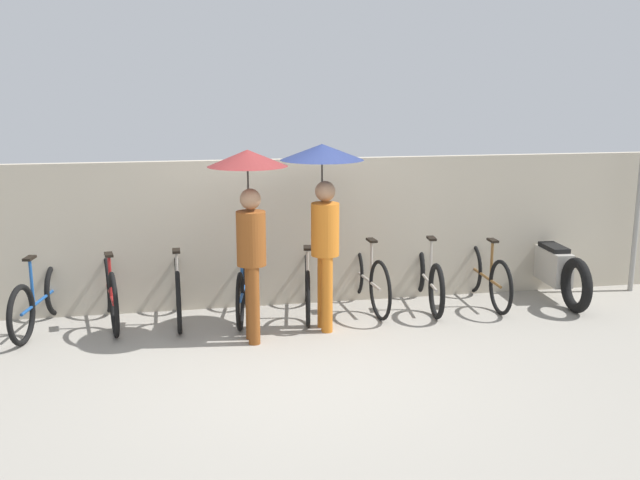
% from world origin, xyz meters
% --- Properties ---
extents(ground_plane, '(30.00, 30.00, 0.00)m').
position_xyz_m(ground_plane, '(0.00, 0.00, 0.00)').
color(ground_plane, gray).
extents(back_wall, '(14.48, 0.12, 1.88)m').
position_xyz_m(back_wall, '(0.00, 2.02, 0.94)').
color(back_wall, '#B2A893').
rests_on(back_wall, ground).
extents(parked_bicycle_0, '(0.51, 1.71, 0.98)m').
position_xyz_m(parked_bicycle_0, '(-2.75, 1.59, 0.35)').
color(parked_bicycle_0, black).
rests_on(parked_bicycle_0, ground).
extents(parked_bicycle_1, '(0.48, 1.70, 1.04)m').
position_xyz_m(parked_bicycle_1, '(-1.97, 1.62, 0.39)').
color(parked_bicycle_1, black).
rests_on(parked_bicycle_1, ground).
extents(parked_bicycle_2, '(0.44, 1.70, 0.97)m').
position_xyz_m(parked_bicycle_2, '(-1.18, 1.61, 0.38)').
color(parked_bicycle_2, black).
rests_on(parked_bicycle_2, ground).
extents(parked_bicycle_3, '(0.46, 1.65, 1.02)m').
position_xyz_m(parked_bicycle_3, '(-0.39, 1.59, 0.36)').
color(parked_bicycle_3, black).
rests_on(parked_bicycle_3, ground).
extents(parked_bicycle_4, '(0.45, 1.65, 0.97)m').
position_xyz_m(parked_bicycle_4, '(0.39, 1.57, 0.36)').
color(parked_bicycle_4, black).
rests_on(parked_bicycle_4, ground).
extents(parked_bicycle_5, '(0.44, 1.78, 1.05)m').
position_xyz_m(parked_bicycle_5, '(1.18, 1.68, 0.39)').
color(parked_bicycle_5, black).
rests_on(parked_bicycle_5, ground).
extents(parked_bicycle_6, '(0.44, 1.77, 1.07)m').
position_xyz_m(parked_bicycle_6, '(1.97, 1.62, 0.36)').
color(parked_bicycle_6, black).
rests_on(parked_bicycle_6, ground).
extents(parked_bicycle_7, '(0.44, 1.69, 0.99)m').
position_xyz_m(parked_bicycle_7, '(2.75, 1.58, 0.36)').
color(parked_bicycle_7, black).
rests_on(parked_bicycle_7, ground).
extents(pedestrian_leading, '(0.87, 0.87, 2.11)m').
position_xyz_m(pedestrian_leading, '(-0.37, 0.77, 1.58)').
color(pedestrian_leading, brown).
rests_on(pedestrian_leading, ground).
extents(pedestrian_center, '(0.95, 0.95, 2.14)m').
position_xyz_m(pedestrian_center, '(0.49, 1.01, 1.65)').
color(pedestrian_center, '#C66B1E').
rests_on(pedestrian_center, ground).
extents(motorcycle, '(0.58, 2.05, 0.91)m').
position_xyz_m(motorcycle, '(3.73, 1.64, 0.39)').
color(motorcycle, black).
rests_on(motorcycle, ground).
extents(awning_pole, '(0.07, 0.07, 2.47)m').
position_xyz_m(awning_pole, '(4.96, 1.69, 1.23)').
color(awning_pole, gray).
rests_on(awning_pole, ground).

